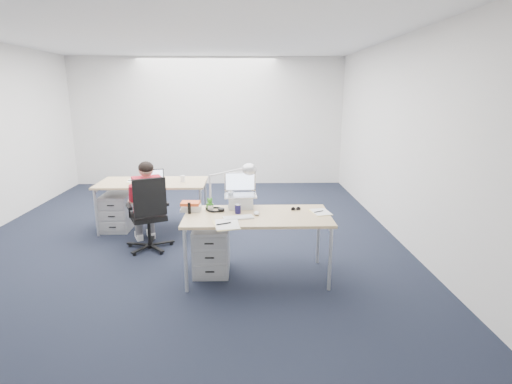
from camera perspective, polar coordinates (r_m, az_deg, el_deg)
The scene contains 24 objects.
floor at distance 5.93m, azimuth -9.62°, elevation -6.25°, with size 7.00×7.00×0.00m, color black.
room at distance 5.58m, azimuth -10.35°, elevation 10.50°, with size 6.02×7.02×2.80m.
desk_near at distance 4.40m, azimuth 0.18°, elevation -3.86°, with size 1.60×0.80×0.73m.
desk_far at distance 6.21m, azimuth -14.54°, elevation 1.00°, with size 1.60×0.80×0.73m.
office_chair at distance 5.49m, azimuth -14.98°, elevation -5.09°, with size 0.83×0.83×1.00m.
seated_person at distance 5.55m, azimuth -15.39°, elevation -1.56°, with size 0.54×0.69×1.17m.
drawer_pedestal_near at distance 4.68m, azimuth -6.37°, elevation -8.17°, with size 0.40×0.50×0.55m, color #9EA1A3.
drawer_pedestal_far at distance 6.42m, azimuth -19.21°, elevation -2.70°, with size 0.40×0.50×0.55m, color #9EA1A3.
silver_laptop at distance 4.62m, azimuth -2.23°, elevation 0.14°, with size 0.37×0.29×0.39m, color silver, non-canonical shape.
wireless_keyboard at distance 4.27m, azimuth -2.55°, elevation -3.66°, with size 0.32×0.13×0.02m, color white.
computer_mouse at distance 4.38m, azimuth 0.08°, elevation -3.04°, with size 0.06×0.10×0.04m, color white.
headphones at distance 4.56m, azimuth -5.89°, elevation -2.43°, with size 0.24×0.18×0.04m, color black, non-canonical shape.
can_koozie at distance 4.43m, azimuth -2.62°, elevation -2.39°, with size 0.07×0.07×0.11m, color #191543.
water_bottle at distance 4.62m, azimuth -3.64°, elevation -0.99°, with size 0.07×0.07×0.22m, color silver.
bear_figurine at distance 4.54m, azimuth -6.61°, elevation -1.75°, with size 0.08×0.06×0.15m, color #1E711E, non-canonical shape.
book_stack at distance 4.59m, azimuth -9.29°, elevation -2.03°, with size 0.22×0.17×0.10m, color silver.
cordless_phone at distance 4.47m, azimuth -9.51°, elevation -2.29°, with size 0.03×0.02×0.13m, color black.
papers_left at distance 4.06m, azimuth -4.31°, elevation -4.68°, with size 0.23×0.34×0.01m, color #F3DC8D.
papers_right at distance 4.52m, azimuth 9.17°, elevation -2.88°, with size 0.18×0.26×0.01m, color #F3DC8D.
sunglasses at distance 4.58m, azimuth 5.70°, elevation -2.44°, with size 0.11×0.05×0.03m, color black, non-canonical shape.
desk_lamp at distance 4.49m, azimuth -4.42°, elevation 0.83°, with size 0.50×0.18×0.57m, color silver, non-canonical shape.
dark_laptop at distance 6.00m, azimuth -14.46°, elevation 2.10°, with size 0.31×0.30×0.22m, color black, non-canonical shape.
far_cup at distance 6.08m, azimuth -10.44°, elevation 1.88°, with size 0.07×0.07×0.10m, color white.
far_papers at distance 6.33m, azimuth -17.09°, elevation 1.54°, with size 0.19×0.27×0.01m, color white.
Camera 1 is at (0.85, -5.51, 2.03)m, focal length 28.00 mm.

